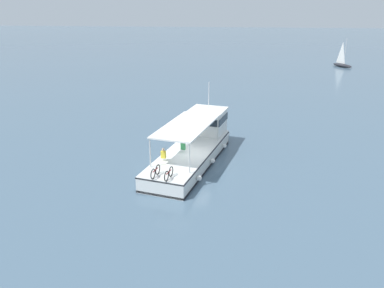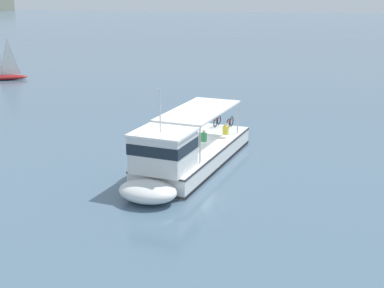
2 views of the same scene
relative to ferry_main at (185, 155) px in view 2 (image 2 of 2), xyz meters
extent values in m
plane|color=slate|center=(2.04, -0.02, -1.02)|extent=(400.00, 400.00, 0.00)
cube|color=white|center=(1.58, -0.33, -0.47)|extent=(11.23, 5.34, 1.10)
ellipsoid|color=white|center=(-4.49, 0.93, -0.47)|extent=(2.75, 3.33, 1.01)
cube|color=black|center=(1.58, -0.33, -0.92)|extent=(11.23, 5.38, 0.16)
cube|color=#2D2D33|center=(1.58, -0.33, 0.00)|extent=(11.24, 5.40, 0.10)
cube|color=white|center=(-2.73, 0.57, 1.03)|extent=(3.10, 3.19, 1.90)
cube|color=#19232D|center=(-2.73, 0.57, 1.37)|extent=(3.15, 3.26, 0.56)
cube|color=white|center=(-2.73, 0.57, 2.04)|extent=(3.29, 3.38, 0.12)
cube|color=white|center=(2.02, -0.42, 2.13)|extent=(7.16, 4.25, 0.10)
cylinder|color=silver|center=(-1.44, -1.09, 1.08)|extent=(0.08, 0.08, 2.00)
cylinder|color=silver|center=(-0.88, 1.57, 1.08)|extent=(0.08, 0.08, 2.00)
cylinder|color=silver|center=(4.93, -2.42, 1.08)|extent=(0.08, 0.08, 2.00)
cylinder|color=silver|center=(5.48, 0.24, 1.08)|extent=(0.08, 0.08, 2.00)
cylinder|color=silver|center=(-3.02, 0.63, 3.20)|extent=(0.06, 0.06, 2.20)
sphere|color=white|center=(-1.38, 2.10, -0.52)|extent=(0.36, 0.36, 0.36)
sphere|color=white|center=(1.85, 1.43, -0.52)|extent=(0.36, 0.36, 0.36)
sphere|color=white|center=(4.88, 0.80, -0.52)|extent=(0.36, 0.36, 0.36)
torus|color=black|center=(5.94, -1.70, 0.41)|extent=(0.66, 0.19, 0.66)
torus|color=black|center=(6.63, -1.84, 0.41)|extent=(0.66, 0.19, 0.66)
cylinder|color=maroon|center=(6.29, -1.77, 0.53)|extent=(0.70, 0.20, 0.06)
torus|color=black|center=(6.13, -0.82, 0.41)|extent=(0.66, 0.19, 0.66)
torus|color=black|center=(6.81, -0.96, 0.41)|extent=(0.66, 0.19, 0.66)
cylinder|color=maroon|center=(6.47, -0.89, 0.53)|extent=(0.70, 0.20, 0.06)
cube|color=yellow|center=(3.74, -1.80, 0.54)|extent=(0.28, 0.36, 0.52)
sphere|color=beige|center=(3.74, -1.80, 0.91)|extent=(0.20, 0.20, 0.20)
cube|color=#338C4C|center=(1.96, -0.73, 0.54)|extent=(0.28, 0.36, 0.52)
sphere|color=beige|center=(1.96, -0.73, 0.91)|extent=(0.20, 0.20, 0.20)
cube|color=white|center=(0.02, -0.38, 0.54)|extent=(0.28, 0.36, 0.52)
sphere|color=tan|center=(0.02, -0.38, 0.91)|extent=(0.20, 0.20, 0.20)
ellipsoid|color=maroon|center=(26.68, 26.08, -0.72)|extent=(3.06, 4.98, 0.60)
cylinder|color=silver|center=(26.57, 26.35, 1.98)|extent=(0.08, 0.08, 4.80)
pyramid|color=white|center=(26.91, 25.57, 1.67)|extent=(0.68, 1.60, 4.08)
camera|label=1|loc=(26.78, 3.34, 10.02)|focal=34.79mm
camera|label=2|loc=(-27.40, -5.56, 8.99)|focal=49.27mm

